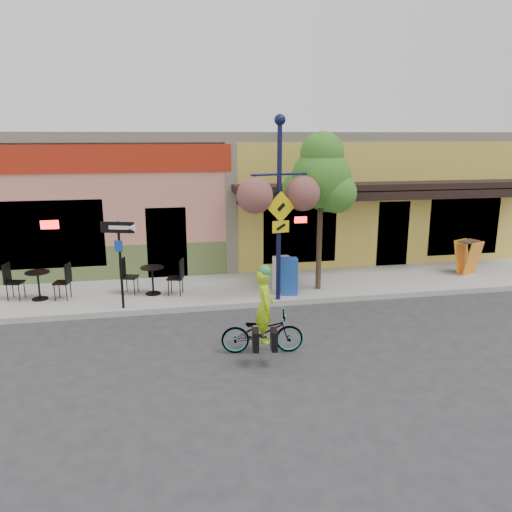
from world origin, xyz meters
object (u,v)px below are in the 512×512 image
Objects in this scene: one_way_sign at (121,265)px; street_tree at (320,212)px; newspaper_box_blue at (289,276)px; lamp_post at (279,210)px; newspaper_box_grey at (282,274)px; bicycle at (262,332)px; cyclist_rider at (265,317)px; building at (242,192)px.

street_tree is at bearing 24.53° from one_way_sign.
newspaper_box_blue is (4.41, 0.30, -0.61)m from one_way_sign.
lamp_post reaches higher than newspaper_box_grey.
newspaper_box_grey is at bearing 179.76° from street_tree.
one_way_sign is 2.21× the size of newspaper_box_blue.
bicycle is at bearing -119.74° from lamp_post.
street_tree is (2.37, 3.57, 1.91)m from bicycle.
street_tree reaches higher than newspaper_box_blue.
bicycle is at bearing 97.44° from cyclist_rider.
newspaper_box_grey is at bearing 26.19° from one_way_sign.
lamp_post is at bearing -91.48° from building.
lamp_post is 4.75× the size of newspaper_box_blue.
lamp_post is at bearing -126.13° from newspaper_box_blue.
newspaper_box_grey is (1.32, 3.57, 0.19)m from bicycle.
street_tree is (1.17, -6.14, 0.11)m from building.
lamp_post is 2.05m from newspaper_box_grey.
newspaper_box_blue is (0.40, 0.39, -1.89)m from lamp_post.
newspaper_box_grey is at bearing -12.87° from bicycle.
one_way_sign is (-4.01, 0.09, -1.28)m from lamp_post.
cyclist_rider is at bearing -26.28° from one_way_sign.
newspaper_box_grey is (0.29, 0.71, -1.90)m from lamp_post.
street_tree reaches higher than cyclist_rider.
street_tree reaches higher than building.
cyclist_rider is 3.79m from newspaper_box_grey.
building is at bearing 84.43° from newspaper_box_grey.
street_tree is (0.95, 0.32, 1.71)m from newspaper_box_blue.
cyclist_rider reaches higher than newspaper_box_blue.
building reaches higher than newspaper_box_grey.
cyclist_rider is at bearing -96.79° from building.
bicycle is at bearing -97.09° from building.
newspaper_box_blue is at bearing -79.03° from newspaper_box_grey.
cyclist_rider is 3.50m from lamp_post.
cyclist_rider is 0.69× the size of one_way_sign.
lamp_post is at bearing 16.65° from one_way_sign.
one_way_sign reaches higher than newspaper_box_grey.
newspaper_box_grey is at bearing -12.17° from cyclist_rider.
lamp_post is (1.03, 2.86, 2.09)m from bicycle.
building is at bearing 76.12° from one_way_sign.
building is 6.86m from lamp_post.
lamp_post reaches higher than newspaper_box_blue.
one_way_sign is (-2.98, 2.94, 0.81)m from bicycle.
cyclist_rider is 0.34× the size of street_tree.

